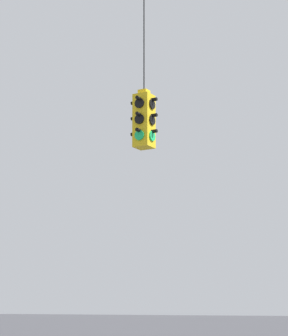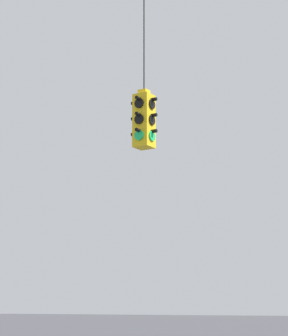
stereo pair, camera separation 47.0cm
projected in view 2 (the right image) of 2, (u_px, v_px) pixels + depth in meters
The scene contains 1 object.
traffic_light_over_intersection at pixel (144, 119), 12.92m from camera, with size 0.58×0.58×4.20m.
Camera 2 is at (4.89, -10.25, 1.54)m, focal length 70.00 mm.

